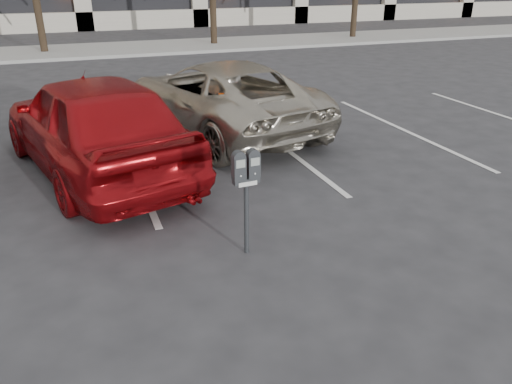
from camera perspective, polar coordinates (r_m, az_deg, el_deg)
ground at (r=7.13m, az=-0.33°, el=-1.40°), size 140.00×140.00×0.00m
sidewalk at (r=22.37m, az=-15.07°, el=15.50°), size 80.00×4.00×0.12m
stall_lines at (r=8.93m, az=-13.98°, el=3.27°), size 16.90×5.20×0.00m
parking_meter at (r=5.53m, az=-1.14°, el=1.69°), size 0.33×0.14×1.25m
suv_silver at (r=10.34m, az=-4.11°, el=10.85°), size 3.46×5.56×1.44m
car_red at (r=8.39m, az=-18.05°, el=7.44°), size 3.15×5.23×1.67m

